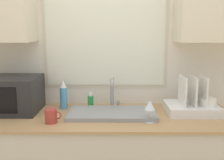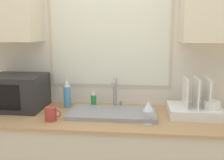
% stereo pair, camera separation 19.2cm
% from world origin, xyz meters
% --- Properties ---
extents(wall_back, '(6.00, 0.38, 2.60)m').
position_xyz_m(wall_back, '(0.00, 0.64, 1.41)').
color(wall_back, silver).
rests_on(wall_back, ground_plane).
extents(sink_basin, '(0.66, 0.33, 0.03)m').
position_xyz_m(sink_basin, '(0.06, 0.33, 0.91)').
color(sink_basin, gray).
rests_on(sink_basin, countertop).
extents(faucet, '(0.08, 0.19, 0.25)m').
position_xyz_m(faucet, '(0.06, 0.49, 1.05)').
color(faucet, '#99999E').
rests_on(faucet, countertop).
extents(microwave, '(0.44, 0.38, 0.28)m').
position_xyz_m(microwave, '(-0.74, 0.42, 1.04)').
color(microwave, '#232326').
rests_on(microwave, countertop).
extents(dish_rack, '(0.40, 0.32, 0.29)m').
position_xyz_m(dish_rack, '(0.69, 0.38, 0.96)').
color(dish_rack, white).
rests_on(dish_rack, countertop).
extents(spray_bottle, '(0.06, 0.06, 0.24)m').
position_xyz_m(spray_bottle, '(-0.34, 0.50, 1.01)').
color(spray_bottle, '#4C99D8').
rests_on(spray_bottle, countertop).
extents(soap_bottle, '(0.05, 0.05, 0.13)m').
position_xyz_m(soap_bottle, '(-0.12, 0.52, 0.95)').
color(soap_bottle, '#268C3F').
rests_on(soap_bottle, countertop).
extents(mug_near_sink, '(0.12, 0.08, 0.10)m').
position_xyz_m(mug_near_sink, '(-0.37, 0.15, 0.95)').
color(mug_near_sink, '#A53833').
rests_on(mug_near_sink, countertop).
extents(wine_glass, '(0.08, 0.08, 0.16)m').
position_xyz_m(wine_glass, '(0.32, 0.17, 1.02)').
color(wine_glass, silver).
rests_on(wine_glass, countertop).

